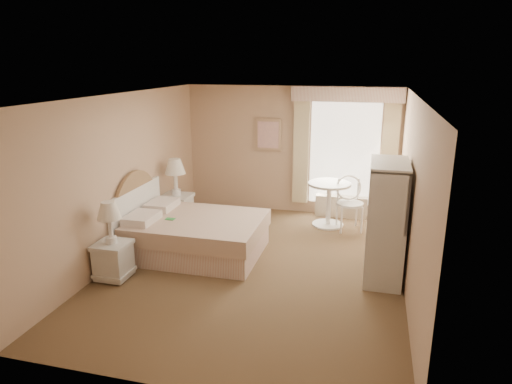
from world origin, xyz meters
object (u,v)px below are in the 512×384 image
(cafe_chair, at_px, (349,199))
(armoire, at_px, (385,231))
(nightstand_near, at_px, (112,251))
(nightstand_far, at_px, (177,202))
(round_table, at_px, (329,197))
(bed, at_px, (191,233))

(cafe_chair, relative_size, armoire, 0.59)
(cafe_chair, bearing_deg, nightstand_near, -154.34)
(nightstand_far, distance_m, cafe_chair, 3.14)
(nightstand_near, distance_m, round_table, 3.98)
(nightstand_far, bearing_deg, bed, -56.35)
(bed, distance_m, nightstand_near, 1.32)
(cafe_chair, xyz_separation_m, armoire, (0.59, -1.84, 0.12))
(bed, bearing_deg, armoire, -1.97)
(bed, xyz_separation_m, nightstand_near, (-0.71, -1.10, 0.09))
(nightstand_far, bearing_deg, round_table, 15.53)
(nightstand_near, bearing_deg, bed, 57.03)
(round_table, bearing_deg, armoire, -63.49)
(nightstand_near, xyz_separation_m, round_table, (2.69, 2.92, 0.13))
(nightstand_near, xyz_separation_m, armoire, (3.65, 1.00, 0.27))
(cafe_chair, bearing_deg, nightstand_far, 175.07)
(nightstand_far, xyz_separation_m, cafe_chair, (3.06, 0.67, 0.10))
(bed, bearing_deg, cafe_chair, 36.52)
(bed, xyz_separation_m, round_table, (1.98, 1.82, 0.21))
(nightstand_near, height_order, round_table, nightstand_near)
(armoire, bearing_deg, cafe_chair, 107.76)
(nightstand_near, height_order, armoire, armoire)
(bed, height_order, cafe_chair, bed)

